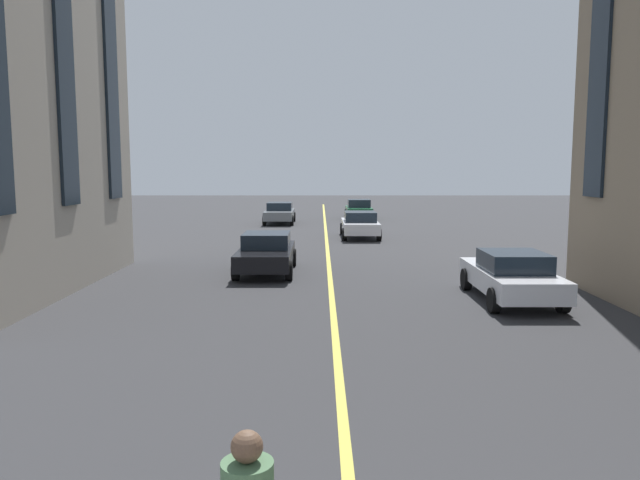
{
  "coord_description": "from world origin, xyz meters",
  "views": [
    {
      "loc": [
        -0.33,
        0.33,
        3.62
      ],
      "look_at": [
        13.41,
        0.33,
        1.99
      ],
      "focal_mm": 34.1,
      "sensor_mm": 36.0,
      "label": 1
    }
  ],
  "objects_px": {
    "car_white_parked_a": "(360,224)",
    "car_green_near": "(359,209)",
    "car_white_mid": "(511,275)",
    "car_grey_oncoming": "(280,213)",
    "car_black_trailing": "(266,252)"
  },
  "relations": [
    {
      "from": "car_white_parked_a",
      "to": "car_white_mid",
      "type": "height_order",
      "value": "same"
    },
    {
      "from": "car_white_parked_a",
      "to": "car_black_trailing",
      "type": "distance_m",
      "value": 11.32
    },
    {
      "from": "car_white_parked_a",
      "to": "car_green_near",
      "type": "bearing_deg",
      "value": -3.35
    },
    {
      "from": "car_white_parked_a",
      "to": "car_green_near",
      "type": "height_order",
      "value": "car_green_near"
    },
    {
      "from": "car_green_near",
      "to": "car_black_trailing",
      "type": "height_order",
      "value": "car_green_near"
    },
    {
      "from": "car_grey_oncoming",
      "to": "car_black_trailing",
      "type": "distance_m",
      "value": 18.78
    },
    {
      "from": "car_grey_oncoming",
      "to": "car_white_parked_a",
      "type": "bearing_deg",
      "value": -149.92
    },
    {
      "from": "car_grey_oncoming",
      "to": "car_black_trailing",
      "type": "relative_size",
      "value": 1.0
    },
    {
      "from": "car_white_parked_a",
      "to": "car_black_trailing",
      "type": "xyz_separation_m",
      "value": [
        -10.61,
        3.95,
        0.0
      ]
    },
    {
      "from": "car_white_parked_a",
      "to": "car_grey_oncoming",
      "type": "bearing_deg",
      "value": 30.08
    },
    {
      "from": "car_green_near",
      "to": "car_white_mid",
      "type": "height_order",
      "value": "car_green_near"
    },
    {
      "from": "car_grey_oncoming",
      "to": "car_green_near",
      "type": "distance_m",
      "value": 6.44
    },
    {
      "from": "car_white_parked_a",
      "to": "car_black_trailing",
      "type": "relative_size",
      "value": 1.0
    },
    {
      "from": "car_white_parked_a",
      "to": "car_green_near",
      "type": "distance_m",
      "value": 11.68
    },
    {
      "from": "car_white_parked_a",
      "to": "car_white_mid",
      "type": "xyz_separation_m",
      "value": [
        -15.14,
        -3.15,
        0.0
      ]
    }
  ]
}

